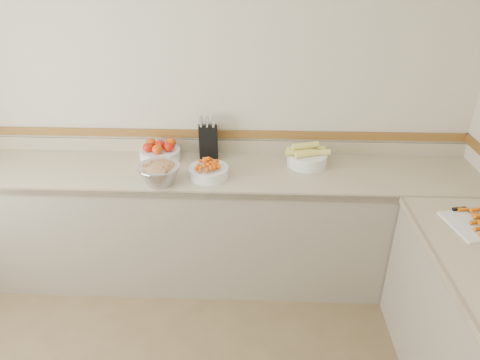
{
  "coord_description": "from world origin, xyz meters",
  "views": [
    {
      "loc": [
        0.44,
        -0.99,
        2.24
      ],
      "look_at": [
        0.35,
        1.35,
        1.0
      ],
      "focal_mm": 32.0,
      "sensor_mm": 36.0,
      "label": 1
    }
  ],
  "objects_px": {
    "knife_block": "(208,141)",
    "cherry_tomato_bowl": "(209,170)",
    "rhubarb_bowl": "(159,172)",
    "tomato_bowl": "(160,152)",
    "corn_bowl": "(307,157)"
  },
  "relations": [
    {
      "from": "tomato_bowl",
      "to": "knife_block",
      "type": "bearing_deg",
      "value": 8.28
    },
    {
      "from": "knife_block",
      "to": "cherry_tomato_bowl",
      "type": "relative_size",
      "value": 1.21
    },
    {
      "from": "rhubarb_bowl",
      "to": "corn_bowl",
      "type": "bearing_deg",
      "value": 18.15
    },
    {
      "from": "corn_bowl",
      "to": "tomato_bowl",
      "type": "bearing_deg",
      "value": 177.49
    },
    {
      "from": "knife_block",
      "to": "corn_bowl",
      "type": "bearing_deg",
      "value": -7.78
    },
    {
      "from": "knife_block",
      "to": "tomato_bowl",
      "type": "bearing_deg",
      "value": -171.72
    },
    {
      "from": "corn_bowl",
      "to": "cherry_tomato_bowl",
      "type": "bearing_deg",
      "value": -162.5
    },
    {
      "from": "cherry_tomato_bowl",
      "to": "rhubarb_bowl",
      "type": "height_order",
      "value": "rhubarb_bowl"
    },
    {
      "from": "corn_bowl",
      "to": "rhubarb_bowl",
      "type": "xyz_separation_m",
      "value": [
        -0.99,
        -0.32,
        0.02
      ]
    },
    {
      "from": "tomato_bowl",
      "to": "rhubarb_bowl",
      "type": "distance_m",
      "value": 0.38
    },
    {
      "from": "corn_bowl",
      "to": "rhubarb_bowl",
      "type": "relative_size",
      "value": 1.13
    },
    {
      "from": "knife_block",
      "to": "rhubarb_bowl",
      "type": "bearing_deg",
      "value": -123.06
    },
    {
      "from": "cherry_tomato_bowl",
      "to": "tomato_bowl",
      "type": "bearing_deg",
      "value": 145.8
    },
    {
      "from": "knife_block",
      "to": "rhubarb_bowl",
      "type": "height_order",
      "value": "knife_block"
    },
    {
      "from": "knife_block",
      "to": "cherry_tomato_bowl",
      "type": "distance_m",
      "value": 0.33
    }
  ]
}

